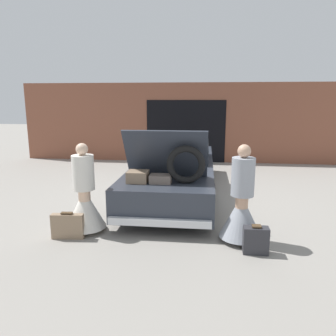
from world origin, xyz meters
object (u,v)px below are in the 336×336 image
person_left (85,201)px  person_right (241,208)px  suitcase_beside_left_person (68,226)px  suitcase_beside_right_person (256,240)px  car (175,170)px

person_left → person_right: bearing=82.7°
suitcase_beside_left_person → suitcase_beside_right_person: (2.98, -0.19, -0.00)m
car → suitcase_beside_left_person: 3.24m
person_left → suitcase_beside_left_person: person_left is taller
car → suitcase_beside_left_person: bearing=-117.6°
suitcase_beside_left_person → suitcase_beside_right_person: suitcase_beside_left_person is taller
person_left → person_right: 2.62m
person_left → suitcase_beside_right_person: 2.87m
suitcase_beside_left_person → suitcase_beside_right_person: 2.99m
person_left → suitcase_beside_left_person: bearing=-34.3°
car → person_left: car is taller
car → person_left: (-1.31, -2.53, -0.02)m
person_right → suitcase_beside_left_person: person_right is taller
person_right → suitcase_beside_left_person: bearing=103.3°
suitcase_beside_right_person → person_right: bearing=113.8°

